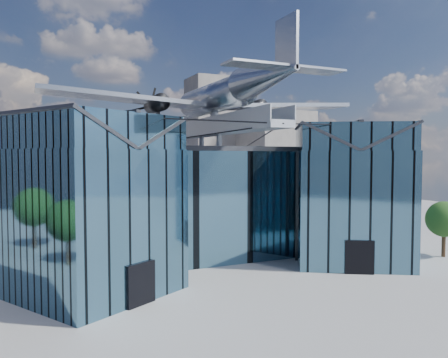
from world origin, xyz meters
name	(u,v)px	position (x,y,z in m)	size (l,w,h in m)	color
ground_plane	(235,272)	(0.00, 0.00, 0.00)	(120.00, 120.00, 0.00)	gray
museum	(207,195)	(0.00, 5.82, 5.54)	(32.88, 24.50, 17.60)	#416C86
bg_towers	(123,151)	(1.45, 50.49, 10.01)	(77.00, 24.50, 26.00)	slate
tree_plaza_e	(444,219)	(19.42, -3.07, 3.40)	(4.10, 4.10, 5.02)	#362315
tree_side_e	(323,197)	(19.01, 14.01, 3.95)	(4.62, 4.62, 5.83)	#362315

